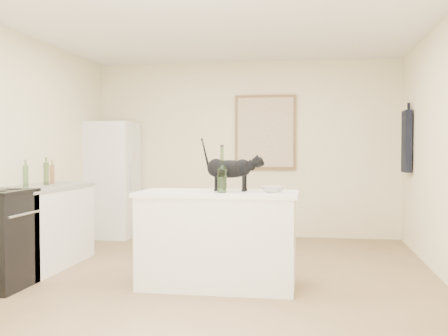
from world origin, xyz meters
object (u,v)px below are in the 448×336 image
(wine_bottle, at_px, (222,172))
(glass_bowl, at_px, (273,189))
(black_cat, at_px, (230,171))
(fridge, at_px, (112,180))

(wine_bottle, bearing_deg, glass_bowl, 9.44)
(black_cat, bearing_deg, fridge, 135.81)
(black_cat, bearing_deg, wine_bottle, -95.45)
(fridge, relative_size, black_cat, 3.17)
(wine_bottle, bearing_deg, black_cat, 79.86)
(fridge, distance_m, glass_bowl, 3.65)
(black_cat, relative_size, wine_bottle, 1.40)
(wine_bottle, xyz_separation_m, glass_bowl, (0.46, 0.08, -0.16))
(glass_bowl, bearing_deg, fridge, 134.67)
(fridge, relative_size, wine_bottle, 4.43)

